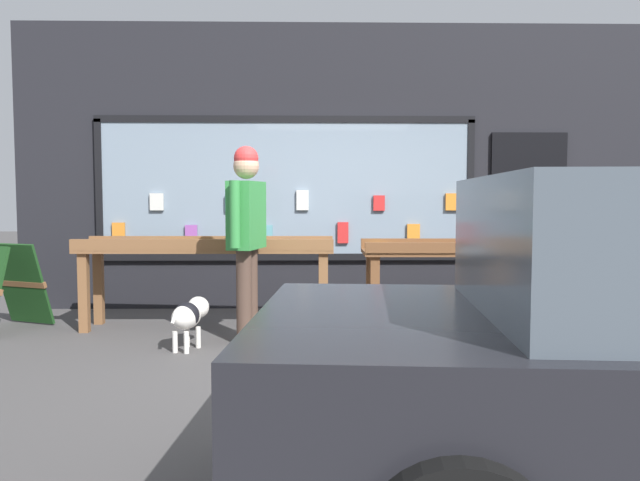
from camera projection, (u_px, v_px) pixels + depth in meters
The scene contains 7 objects.
ground_plane at pixel (357, 356), 5.22m from camera, with size 40.00×40.00×0.00m, color #474444.
shopfront_facade at pixel (341, 170), 7.49m from camera, with size 7.70×0.29×3.38m.
display_table_left at pixel (207, 256), 6.31m from camera, with size 2.57×0.62×0.92m.
display_table_right at pixel (488, 257), 6.37m from camera, with size 2.57×0.71×0.89m.
person_browsing at pixel (247, 226), 5.66m from camera, with size 0.33×0.68×1.79m.
small_dog at pixel (189, 315), 5.45m from camera, with size 0.32×0.55×0.44m.
sandwich_board_sign at pixel (1, 287), 6.19m from camera, with size 0.85×0.97×0.85m.
Camera 1 is at (-0.41, -5.13, 1.32)m, focal length 35.00 mm.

